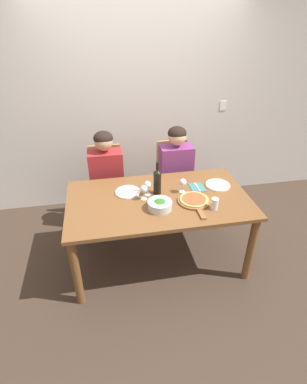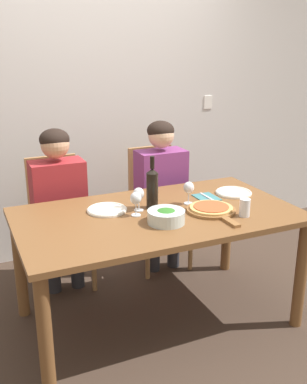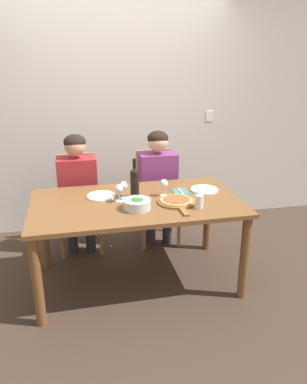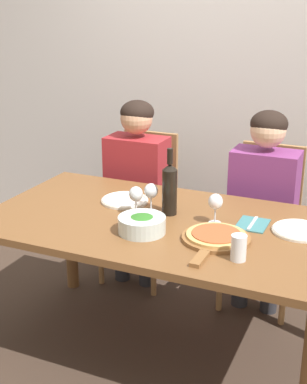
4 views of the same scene
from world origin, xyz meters
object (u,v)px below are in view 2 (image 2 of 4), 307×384
(broccoli_bowl, at_px, (166,216))
(wine_glass_centre, at_px, (139,195))
(fork_on_napkin, at_px, (207,197))
(wine_glass_left, at_px, (136,199))
(water_tumbler, at_px, (245,208))
(pizza_on_board, at_px, (212,209))
(person_woman, at_px, (59,196))
(dinner_plate_left, at_px, (107,210))
(chair_right, at_px, (156,204))
(dinner_plate_right, at_px, (234,192))
(chair_left, at_px, (58,219))
(wine_bottle, at_px, (152,187))
(person_man, at_px, (162,182))
(wine_glass_right, at_px, (189,189))

(broccoli_bowl, xyz_separation_m, wine_glass_centre, (-0.07, 0.26, 0.06))
(fork_on_napkin, bearing_deg, wine_glass_left, -168.77)
(water_tumbler, bearing_deg, pizza_on_board, 134.65)
(person_woman, relative_size, dinner_plate_left, 4.81)
(chair_right, height_order, dinner_plate_right, chair_right)
(chair_left, bearing_deg, water_tumbler, -49.19)
(wine_bottle, height_order, water_tumbler, wine_bottle)
(chair_left, distance_m, chair_right, 0.81)
(person_man, height_order, fork_on_napkin, person_man)
(person_man, bearing_deg, chair_left, 171.78)
(chair_right, bearing_deg, wine_glass_right, -97.53)
(pizza_on_board, bearing_deg, water_tumbler, -45.35)
(wine_glass_left, distance_m, fork_on_napkin, 0.58)
(broccoli_bowl, bearing_deg, water_tumbler, -11.19)
(wine_glass_right, bearing_deg, person_man, 81.07)
(person_man, bearing_deg, wine_bottle, -120.21)
(wine_bottle, bearing_deg, broccoli_bowl, -96.23)
(wine_bottle, bearing_deg, wine_glass_centre, -174.25)
(person_woman, bearing_deg, fork_on_napkin, -32.35)
(chair_left, xyz_separation_m, dinner_plate_left, (0.19, -0.65, 0.27))
(person_man, xyz_separation_m, wine_glass_centre, (-0.44, -0.60, 0.14))
(dinner_plate_left, bearing_deg, person_man, 40.04)
(person_man, distance_m, wine_glass_right, 0.64)
(wine_bottle, bearing_deg, water_tumbler, -38.47)
(chair_left, relative_size, fork_on_napkin, 5.40)
(person_woman, xyz_separation_m, pizza_on_board, (0.78, -0.81, 0.05))
(chair_right, relative_size, wine_glass_centre, 6.43)
(wine_bottle, xyz_separation_m, fork_on_napkin, (0.42, 0.03, -0.13))
(dinner_plate_right, relative_size, wine_glass_left, 1.67)
(person_woman, height_order, person_man, same)
(person_man, relative_size, wine_glass_left, 8.02)
(wine_glass_left, relative_size, water_tumbler, 1.37)
(pizza_on_board, bearing_deg, wine_glass_right, 108.76)
(wine_glass_right, relative_size, fork_on_napkin, 0.84)
(wine_bottle, bearing_deg, fork_on_napkin, 3.93)
(chair_right, distance_m, person_man, 0.25)
(broccoli_bowl, height_order, pizza_on_board, broccoli_bowl)
(person_woman, bearing_deg, water_tumbler, -45.87)
(chair_left, height_order, person_man, person_man)
(wine_glass_right, bearing_deg, dinner_plate_left, 170.29)
(wine_glass_right, bearing_deg, pizza_on_board, -71.24)
(person_man, xyz_separation_m, fork_on_napkin, (0.07, -0.56, 0.04))
(broccoli_bowl, xyz_separation_m, wine_glass_right, (0.28, 0.24, 0.06))
(broccoli_bowl, bearing_deg, chair_left, 114.35)
(person_man, bearing_deg, wine_glass_left, -126.00)
(wine_glass_left, bearing_deg, person_man, 54.00)
(wine_glass_centre, bearing_deg, broccoli_bowl, -75.09)
(water_tumbler, bearing_deg, dinner_plate_right, 64.78)
(chair_right, distance_m, water_tumbler, 1.12)
(water_tumbler, bearing_deg, wine_glass_right, 121.80)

